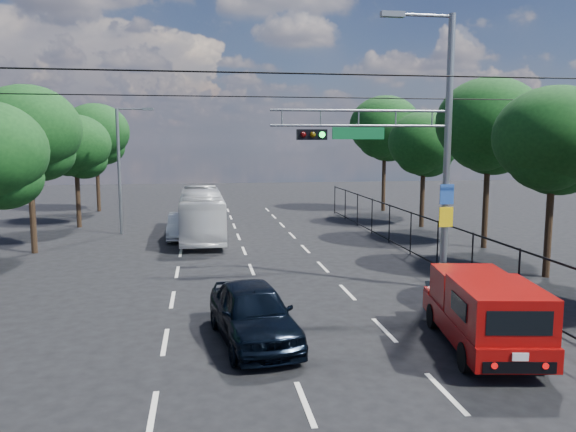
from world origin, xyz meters
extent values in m
plane|color=black|center=(0.00, 0.00, 0.00)|extent=(120.00, 120.00, 0.00)
cube|color=beige|center=(-3.00, 0.00, 0.01)|extent=(0.12, 2.00, 0.01)
cube|color=beige|center=(-3.00, 4.00, 0.01)|extent=(0.12, 2.00, 0.01)
cube|color=beige|center=(-3.00, 8.00, 0.01)|extent=(0.12, 2.00, 0.01)
cube|color=beige|center=(-3.00, 12.00, 0.01)|extent=(0.12, 2.00, 0.01)
cube|color=beige|center=(-3.00, 16.00, 0.01)|extent=(0.12, 2.00, 0.01)
cube|color=beige|center=(-3.00, 20.00, 0.01)|extent=(0.12, 2.00, 0.01)
cube|color=beige|center=(-3.00, 24.00, 0.01)|extent=(0.12, 2.00, 0.01)
cube|color=beige|center=(-3.00, 28.00, 0.01)|extent=(0.12, 2.00, 0.01)
cube|color=beige|center=(-3.00, 32.00, 0.01)|extent=(0.12, 2.00, 0.01)
cube|color=beige|center=(0.00, 0.00, 0.01)|extent=(0.12, 2.00, 0.01)
cube|color=beige|center=(0.00, 4.00, 0.01)|extent=(0.12, 2.00, 0.01)
cube|color=beige|center=(0.00, 8.00, 0.01)|extent=(0.12, 2.00, 0.01)
cube|color=beige|center=(0.00, 12.00, 0.01)|extent=(0.12, 2.00, 0.01)
cube|color=beige|center=(0.00, 16.00, 0.01)|extent=(0.12, 2.00, 0.01)
cube|color=beige|center=(0.00, 20.00, 0.01)|extent=(0.12, 2.00, 0.01)
cube|color=beige|center=(0.00, 24.00, 0.01)|extent=(0.12, 2.00, 0.01)
cube|color=beige|center=(0.00, 28.00, 0.01)|extent=(0.12, 2.00, 0.01)
cube|color=beige|center=(0.00, 32.00, 0.01)|extent=(0.12, 2.00, 0.01)
cube|color=beige|center=(3.00, 0.00, 0.01)|extent=(0.12, 2.00, 0.01)
cube|color=beige|center=(3.00, 4.00, 0.01)|extent=(0.12, 2.00, 0.01)
cube|color=beige|center=(3.00, 8.00, 0.01)|extent=(0.12, 2.00, 0.01)
cube|color=beige|center=(3.00, 12.00, 0.01)|extent=(0.12, 2.00, 0.01)
cube|color=beige|center=(3.00, 16.00, 0.01)|extent=(0.12, 2.00, 0.01)
cube|color=beige|center=(3.00, 20.00, 0.01)|extent=(0.12, 2.00, 0.01)
cube|color=beige|center=(3.00, 24.00, 0.01)|extent=(0.12, 2.00, 0.01)
cube|color=beige|center=(3.00, 28.00, 0.01)|extent=(0.12, 2.00, 0.01)
cube|color=beige|center=(3.00, 32.00, 0.01)|extent=(0.12, 2.00, 0.01)
cylinder|color=slate|center=(6.50, 8.00, 4.75)|extent=(0.24, 0.24, 9.50)
cylinder|color=slate|center=(5.50, 8.00, 9.40)|extent=(2.00, 0.10, 0.10)
cube|color=slate|center=(4.40, 8.00, 9.40)|extent=(0.80, 0.25, 0.18)
cylinder|color=slate|center=(3.40, 8.00, 6.25)|extent=(6.20, 0.08, 0.08)
cylinder|color=slate|center=(3.40, 8.00, 5.75)|extent=(6.20, 0.08, 0.08)
cube|color=black|center=(1.70, 8.00, 5.45)|extent=(1.00, 0.28, 0.35)
sphere|color=#3F0505|center=(1.38, 7.85, 5.45)|extent=(0.20, 0.20, 0.20)
sphere|color=#4C3805|center=(1.70, 7.85, 5.45)|extent=(0.20, 0.20, 0.20)
sphere|color=#0CE533|center=(2.02, 7.85, 5.45)|extent=(0.20, 0.20, 0.20)
cube|color=#0D5C2C|center=(3.30, 8.00, 5.50)|extent=(1.80, 0.05, 0.40)
cube|color=#2550AC|center=(6.48, 7.86, 3.40)|extent=(0.50, 0.04, 0.70)
cube|color=yellow|center=(6.48, 7.86, 2.60)|extent=(0.50, 0.04, 0.70)
cylinder|color=slate|center=(5.90, 8.00, 6.00)|extent=(0.05, 0.05, 0.50)
cylinder|color=slate|center=(4.60, 8.00, 6.00)|extent=(0.05, 0.05, 0.50)
cylinder|color=slate|center=(3.30, 8.00, 6.00)|extent=(0.05, 0.05, 0.50)
cylinder|color=slate|center=(2.00, 8.00, 6.00)|extent=(0.05, 0.05, 0.50)
cylinder|color=slate|center=(0.70, 8.00, 6.00)|extent=(0.05, 0.05, 0.50)
cylinder|color=slate|center=(-6.50, 22.00, 3.50)|extent=(0.18, 0.18, 7.00)
cylinder|color=slate|center=(-5.70, 22.00, 7.00)|extent=(1.60, 0.09, 0.09)
cube|color=slate|center=(-4.80, 22.00, 7.00)|extent=(0.60, 0.22, 0.15)
cylinder|color=black|center=(0.00, 6.00, 7.20)|extent=(22.00, 0.04, 0.04)
cylinder|color=black|center=(0.00, 9.50, 7.60)|extent=(22.00, 0.04, 0.04)
cylinder|color=black|center=(0.00, 11.00, 6.90)|extent=(22.00, 0.04, 0.04)
cube|color=black|center=(7.60, 12.00, 1.95)|extent=(0.04, 34.00, 0.06)
cube|color=black|center=(7.60, 12.00, 0.15)|extent=(0.04, 34.00, 0.06)
cylinder|color=black|center=(7.60, 5.00, 1.00)|extent=(0.06, 0.06, 2.00)
cylinder|color=black|center=(7.60, 8.00, 1.00)|extent=(0.06, 0.06, 2.00)
cylinder|color=black|center=(7.60, 11.00, 1.00)|extent=(0.06, 0.06, 2.00)
cylinder|color=black|center=(7.60, 14.00, 1.00)|extent=(0.06, 0.06, 2.00)
cylinder|color=black|center=(7.60, 17.00, 1.00)|extent=(0.06, 0.06, 2.00)
cylinder|color=black|center=(7.60, 20.00, 1.00)|extent=(0.06, 0.06, 2.00)
cylinder|color=black|center=(7.60, 23.00, 1.00)|extent=(0.06, 0.06, 2.00)
cylinder|color=black|center=(7.60, 26.00, 1.00)|extent=(0.06, 0.06, 2.00)
cylinder|color=black|center=(7.60, 29.00, 1.00)|extent=(0.06, 0.06, 2.00)
cylinder|color=black|center=(11.20, 9.00, 2.10)|extent=(0.28, 0.28, 4.20)
ellipsoid|color=black|center=(11.20, 9.00, 5.40)|extent=(4.50, 4.50, 3.83)
ellipsoid|color=black|center=(11.60, 9.30, 4.35)|extent=(3.00, 3.00, 2.40)
ellipsoid|color=black|center=(10.85, 8.80, 4.50)|extent=(2.85, 2.85, 2.28)
cylinder|color=black|center=(11.80, 15.00, 2.38)|extent=(0.28, 0.28, 4.76)
ellipsoid|color=black|center=(11.80, 15.00, 6.12)|extent=(5.10, 5.10, 4.33)
ellipsoid|color=black|center=(12.20, 15.30, 4.93)|extent=(3.40, 3.40, 2.72)
ellipsoid|color=black|center=(11.45, 14.80, 5.10)|extent=(3.23, 3.23, 2.58)
cylinder|color=black|center=(11.40, 22.00, 2.02)|extent=(0.28, 0.28, 4.03)
ellipsoid|color=black|center=(11.40, 22.00, 5.18)|extent=(4.32, 4.32, 3.67)
ellipsoid|color=black|center=(11.80, 22.30, 4.18)|extent=(2.88, 2.88, 2.30)
ellipsoid|color=black|center=(11.05, 21.80, 4.32)|extent=(2.74, 2.74, 2.19)
cylinder|color=black|center=(11.60, 30.00, 2.46)|extent=(0.28, 0.28, 4.93)
ellipsoid|color=black|center=(11.60, 30.00, 6.34)|extent=(5.28, 5.28, 4.49)
ellipsoid|color=black|center=(12.00, 30.30, 5.10)|extent=(3.52, 3.52, 2.82)
ellipsoid|color=black|center=(11.25, 29.80, 5.28)|extent=(3.34, 3.34, 2.68)
ellipsoid|color=black|center=(-8.80, 10.30, 3.94)|extent=(2.72, 2.72, 2.18)
cylinder|color=black|center=(-9.80, 17.00, 2.24)|extent=(0.28, 0.28, 4.48)
ellipsoid|color=black|center=(-9.80, 17.00, 5.76)|extent=(4.80, 4.80, 4.08)
ellipsoid|color=black|center=(-9.40, 17.30, 4.64)|extent=(3.20, 3.20, 2.56)
ellipsoid|color=black|center=(-10.15, 16.80, 4.80)|extent=(3.04, 3.04, 2.43)
cylinder|color=black|center=(-9.40, 25.00, 1.96)|extent=(0.28, 0.28, 3.92)
ellipsoid|color=black|center=(-9.40, 25.00, 5.04)|extent=(4.20, 4.20, 3.57)
ellipsoid|color=black|center=(-9.00, 25.30, 4.06)|extent=(2.80, 2.80, 2.24)
ellipsoid|color=black|center=(-9.75, 24.80, 4.20)|extent=(2.66, 2.66, 2.13)
cylinder|color=black|center=(-9.60, 33.00, 2.30)|extent=(0.28, 0.28, 4.59)
ellipsoid|color=black|center=(-9.60, 33.00, 5.90)|extent=(4.92, 4.92, 4.18)
ellipsoid|color=black|center=(-9.20, 33.30, 4.76)|extent=(3.28, 3.28, 2.62)
ellipsoid|color=black|center=(-9.95, 32.80, 4.92)|extent=(3.12, 3.12, 2.49)
cylinder|color=black|center=(4.43, 3.97, 0.34)|extent=(0.36, 0.72, 0.68)
cylinder|color=black|center=(6.07, 3.70, 0.34)|extent=(0.36, 0.72, 0.68)
cylinder|color=black|center=(3.93, 0.98, 0.34)|extent=(0.36, 0.72, 0.68)
cylinder|color=black|center=(5.57, 0.70, 0.34)|extent=(0.36, 0.72, 0.68)
cube|color=#7D0706|center=(5.00, 2.34, 0.61)|extent=(2.63, 5.13, 0.55)
cube|color=#7D0706|center=(5.36, 4.51, 0.68)|extent=(1.87, 0.83, 0.54)
cube|color=black|center=(5.40, 4.77, 0.93)|extent=(1.71, 0.66, 0.30)
cube|color=#7D0706|center=(5.18, 3.45, 1.32)|extent=(1.99, 1.78, 0.93)
cube|color=black|center=(5.06, 2.72, 1.37)|extent=(1.50, 0.30, 0.54)
cube|color=#7D0706|center=(4.82, 1.28, 1.39)|extent=(2.20, 2.76, 1.03)
cube|color=black|center=(5.73, 1.12, 1.42)|extent=(0.23, 1.16, 0.44)
cube|color=black|center=(3.92, 1.43, 1.42)|extent=(0.23, 1.16, 0.44)
cube|color=black|center=(4.62, 0.06, 1.42)|extent=(1.41, 0.28, 0.54)
cube|color=black|center=(4.60, -0.06, 0.49)|extent=(1.56, 0.33, 0.25)
cube|color=silver|center=(4.60, -0.10, 0.73)|extent=(0.34, 0.08, 0.18)
imported|color=black|center=(-0.70, 3.68, 0.78)|extent=(2.46, 4.79, 1.56)
imported|color=silver|center=(-2.00, 20.16, 1.32)|extent=(2.35, 9.52, 2.64)
imported|color=silver|center=(-3.02, 19.94, 0.68)|extent=(1.55, 4.18, 1.37)
camera|label=1|loc=(-1.98, -10.51, 5.25)|focal=35.00mm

